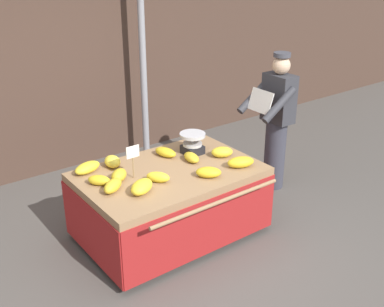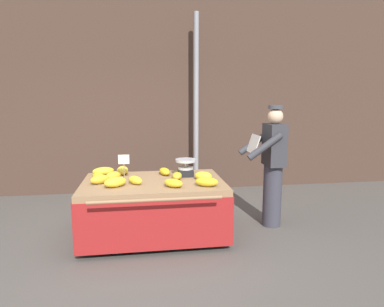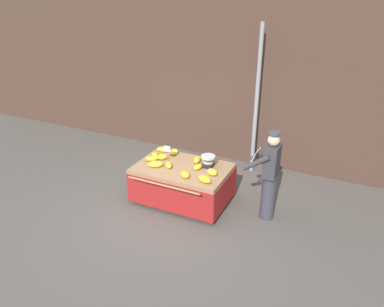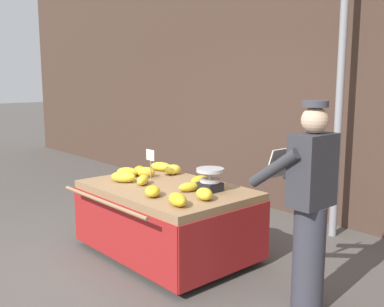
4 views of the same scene
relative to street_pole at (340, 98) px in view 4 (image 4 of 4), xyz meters
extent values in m
plane|color=#514C47|center=(-1.02, -2.29, -1.66)|extent=(60.00, 60.00, 0.00)
cube|color=#473328|center=(-1.02, 0.48, 0.51)|extent=(16.00, 0.24, 4.34)
cylinder|color=gray|center=(0.00, 0.00, 0.00)|extent=(0.09, 0.09, 3.31)
cube|color=#93704C|center=(-0.87, -1.87, -0.94)|extent=(1.80, 1.18, 0.08)
cylinder|color=black|center=(-1.69, -1.87, -1.31)|extent=(0.05, 0.69, 0.69)
cylinder|color=#B7B7BC|center=(-1.72, -1.87, -1.31)|extent=(0.01, 0.12, 0.12)
cylinder|color=black|center=(-0.04, -1.87, -1.31)|extent=(0.05, 0.69, 0.69)
cylinder|color=#B7B7BC|center=(-0.01, -1.87, -1.31)|extent=(0.01, 0.12, 0.12)
cylinder|color=#4C4742|center=(-0.87, -1.35, -1.32)|extent=(0.05, 0.05, 0.67)
cube|color=maroon|center=(-0.87, -2.46, -1.28)|extent=(1.80, 0.02, 0.60)
cube|color=maroon|center=(-0.87, -1.27, -1.28)|extent=(1.80, 0.02, 0.60)
cube|color=maroon|center=(-1.77, -1.87, -1.28)|extent=(0.02, 1.18, 0.60)
cube|color=maroon|center=(0.04, -1.87, -1.28)|extent=(0.02, 1.18, 0.60)
cylinder|color=#93704C|center=(-0.87, -2.64, -0.92)|extent=(1.44, 0.04, 0.04)
cube|color=black|center=(-0.42, -1.66, -0.86)|extent=(0.20, 0.20, 0.09)
cylinder|color=#B7B7BC|center=(-0.42, -1.66, -0.76)|extent=(0.02, 0.02, 0.11)
cylinder|color=#B7B7BC|center=(-0.42, -1.66, -0.68)|extent=(0.28, 0.28, 0.03)
cylinder|color=#B7B7BC|center=(-0.42, -1.66, -0.79)|extent=(0.21, 0.21, 0.03)
cylinder|color=#997A51|center=(-1.24, -1.79, -0.79)|extent=(0.01, 0.01, 0.22)
cube|color=white|center=(-1.24, -1.80, -0.62)|extent=(0.14, 0.01, 0.12)
ellipsoid|color=yellow|center=(-1.28, -1.44, -0.84)|extent=(0.17, 0.22, 0.12)
ellipsoid|color=yellow|center=(-1.54, -1.41, -0.85)|extent=(0.33, 0.23, 0.11)
ellipsoid|color=gold|center=(-1.38, -1.76, -0.84)|extent=(0.25, 0.24, 0.12)
ellipsoid|color=gold|center=(-0.70, -1.55, -0.85)|extent=(0.20, 0.29, 0.10)
ellipsoid|color=gold|center=(-0.64, -2.22, -0.85)|extent=(0.29, 0.28, 0.10)
ellipsoid|color=gold|center=(-1.53, -1.91, -0.85)|extent=(0.28, 0.25, 0.11)
ellipsoid|color=gold|center=(-0.55, -1.82, -0.86)|extent=(0.16, 0.25, 0.09)
ellipsoid|color=gold|center=(-0.23, -2.24, -0.85)|extent=(0.32, 0.24, 0.11)
ellipsoid|color=yellow|center=(-1.09, -2.01, -0.85)|extent=(0.23, 0.25, 0.10)
ellipsoid|color=gold|center=(-1.57, -1.72, -0.85)|extent=(0.23, 0.24, 0.10)
ellipsoid|color=yellow|center=(-0.22, -1.92, -0.85)|extent=(0.27, 0.25, 0.11)
ellipsoid|color=yellow|center=(-1.33, -2.10, -0.84)|extent=(0.33, 0.29, 0.12)
cylinder|color=#383842|center=(0.82, -1.73, -1.22)|extent=(0.26, 0.26, 0.88)
cube|color=#333338|center=(0.82, -1.73, -0.49)|extent=(0.23, 0.38, 0.58)
sphere|color=#DBB28E|center=(0.82, -1.73, -0.09)|extent=(0.21, 0.21, 0.21)
cylinder|color=#3F3F47|center=(0.82, -1.73, 0.03)|extent=(0.20, 0.20, 0.05)
cylinder|color=#333338|center=(0.60, -1.94, -0.48)|extent=(0.48, 0.10, 0.37)
cylinder|color=#333338|center=(0.61, -1.52, -0.48)|extent=(0.48, 0.10, 0.37)
cube|color=silver|center=(0.52, -1.73, -0.47)|extent=(0.10, 0.34, 0.25)
camera|label=1|loc=(-3.31, -5.51, 1.21)|focal=45.03mm
camera|label=2|loc=(-0.99, -6.08, 0.15)|focal=31.12mm
camera|label=3|loc=(2.00, -7.42, 2.26)|focal=33.67mm
camera|label=4|loc=(2.79, -4.74, 0.24)|focal=42.31mm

